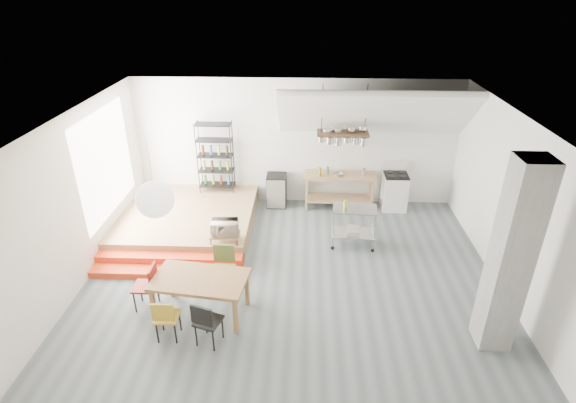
{
  "coord_description": "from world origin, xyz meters",
  "views": [
    {
      "loc": [
        0.23,
        -7.17,
        5.35
      ],
      "look_at": [
        -0.09,
        0.8,
        1.32
      ],
      "focal_mm": 28.0,
      "sensor_mm": 36.0,
      "label": 1
    }
  ],
  "objects_px": {
    "stove": "(394,191)",
    "rolling_cart": "(354,221)",
    "dining_table": "(200,282)",
    "mini_fridge": "(277,190)"
  },
  "relations": [
    {
      "from": "stove",
      "to": "mini_fridge",
      "type": "xyz_separation_m",
      "value": [
        -2.99,
        0.04,
        -0.06
      ]
    },
    {
      "from": "mini_fridge",
      "to": "dining_table",
      "type": "bearing_deg",
      "value": -103.74
    },
    {
      "from": "stove",
      "to": "rolling_cart",
      "type": "relative_size",
      "value": 1.2
    },
    {
      "from": "stove",
      "to": "rolling_cart",
      "type": "distance_m",
      "value": 2.19
    },
    {
      "from": "mini_fridge",
      "to": "rolling_cart",
      "type": "bearing_deg",
      "value": -46.3
    },
    {
      "from": "stove",
      "to": "mini_fridge",
      "type": "height_order",
      "value": "stove"
    },
    {
      "from": "stove",
      "to": "dining_table",
      "type": "bearing_deg",
      "value": -133.82
    },
    {
      "from": "dining_table",
      "to": "mini_fridge",
      "type": "height_order",
      "value": "mini_fridge"
    },
    {
      "from": "dining_table",
      "to": "rolling_cart",
      "type": "relative_size",
      "value": 1.72
    },
    {
      "from": "stove",
      "to": "dining_table",
      "type": "distance_m",
      "value": 5.81
    }
  ]
}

